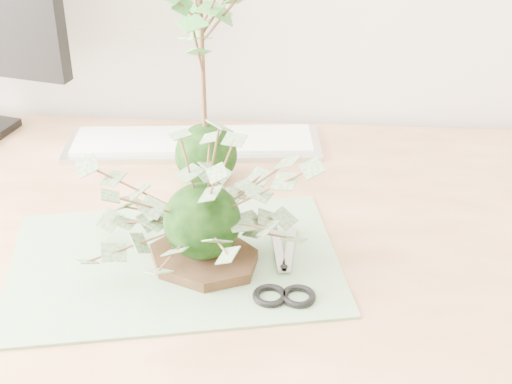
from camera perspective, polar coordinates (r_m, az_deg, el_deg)
desk at (r=1.10m, az=-4.73°, el=-6.01°), size 1.60×0.70×0.74m
cutting_mat at (r=0.96m, az=-6.53°, el=-5.60°), size 0.48×0.37×0.00m
stone_dish at (r=0.95m, az=-4.20°, el=-5.29°), size 0.20×0.20×0.01m
ivy_kokedama at (r=0.89m, az=-4.45°, el=0.23°), size 0.37×0.37×0.20m
maple_kokedama at (r=1.04m, az=-4.49°, el=14.84°), size 0.29×0.29×0.41m
keyboard at (r=1.26m, az=-5.03°, el=3.94°), size 0.45×0.17×0.02m
scissors at (r=0.90m, az=2.20°, el=-7.41°), size 0.08×0.18×0.01m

